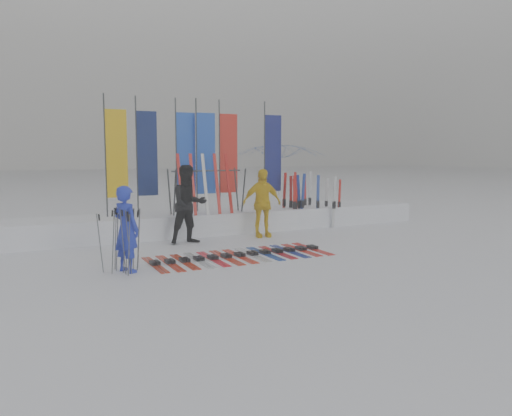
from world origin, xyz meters
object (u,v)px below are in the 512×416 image
ski_rack (207,185)px  person_black (189,204)px  ski_row (239,255)px  person_blue (126,229)px  person_yellow (262,203)px  tent_canopy (280,180)px

ski_rack → person_black: bearing=-130.6°
ski_row → ski_rack: bearing=82.3°
person_blue → person_yellow: 4.77m
person_black → tent_canopy: (4.14, 2.75, 0.36)m
person_yellow → ski_row: bearing=-121.4°
person_black → ski_rack: person_black is taller
ski_row → tent_canopy: bearing=52.5°
tent_canopy → person_blue: bearing=-140.5°
person_yellow → tent_canopy: tent_canopy is taller
person_yellow → person_black: bearing=-172.4°
tent_canopy → ski_rack: (-3.26, -1.71, 0.04)m
person_blue → person_black: bearing=-69.2°
person_blue → person_yellow: size_ratio=0.90×
ski_row → ski_rack: (0.41, 3.06, 1.35)m
person_blue → ski_row: (2.52, 0.31, -0.80)m
tent_canopy → person_black: bearing=-146.4°
person_blue → person_black: 3.12m
person_yellow → ski_rack: person_yellow is taller
person_black → tent_canopy: tent_canopy is taller
person_yellow → tent_canopy: size_ratio=0.62×
ski_rack → tent_canopy: bearing=27.8°
person_blue → ski_rack: 4.51m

